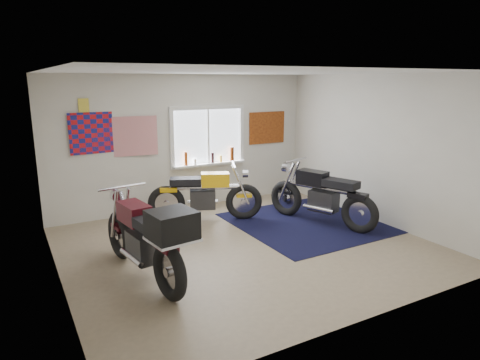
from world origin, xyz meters
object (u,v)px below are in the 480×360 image
maroon_tourer (147,238)px  navy_rug (307,223)px  black_chrome_bike (321,197)px  yellow_triumph (205,196)px

maroon_tourer → navy_rug: bearing=-82.9°
maroon_tourer → black_chrome_bike: bearing=-85.9°
black_chrome_bike → maroon_tourer: 3.56m
black_chrome_bike → yellow_triumph: bearing=36.0°
navy_rug → yellow_triumph: (-1.58, 1.07, 0.47)m
navy_rug → maroon_tourer: 3.44m
navy_rug → black_chrome_bike: (0.20, -0.14, 0.50)m
black_chrome_bike → maroon_tourer: size_ratio=0.94×
yellow_triumph → black_chrome_bike: size_ratio=0.94×
navy_rug → black_chrome_bike: black_chrome_bike is taller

